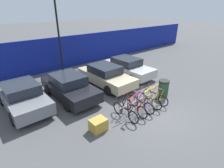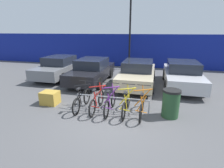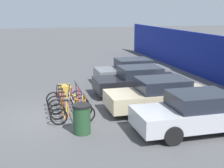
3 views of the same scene
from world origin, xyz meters
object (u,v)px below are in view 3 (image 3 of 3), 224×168
at_px(bike_rack, 73,102).
at_px(bicycle_purple, 69,105).
at_px(bicycle_yellow, 71,109).
at_px(car_black, 138,81).
at_px(car_silver, 197,112).
at_px(cargo_crate, 65,91).
at_px(trash_bin, 82,119).
at_px(bicycle_black, 66,97).
at_px(bicycle_red, 67,101).
at_px(car_grey, 132,71).
at_px(bicycle_orange, 73,114).
at_px(car_beige, 160,95).

distance_m(bike_rack, bicycle_purple, 0.18).
bearing_deg(bicycle_yellow, car_black, 122.36).
bearing_deg(bike_rack, car_silver, 52.43).
bearing_deg(car_silver, bike_rack, -127.57).
distance_m(bicycle_purple, cargo_crate, 2.68).
relative_size(bicycle_yellow, trash_bin, 1.66).
bearing_deg(car_silver, cargo_crate, -145.41).
distance_m(car_silver, cargo_crate, 6.96).
bearing_deg(bicycle_yellow, bicycle_black, 176.25).
bearing_deg(bicycle_black, bicycle_red, -3.66).
xyz_separation_m(car_black, cargo_crate, (-0.56, -3.61, -0.42)).
relative_size(bike_rack, bicycle_purple, 1.70).
distance_m(bike_rack, car_grey, 6.14).
bearing_deg(bicycle_black, car_grey, 125.24).
relative_size(bicycle_orange, car_silver, 0.39).
height_order(bicycle_purple, bicycle_yellow, same).
relative_size(bike_rack, bicycle_red, 1.70).
bearing_deg(car_silver, trash_bin, -102.17).
distance_m(bicycle_black, car_silver, 5.86).
bearing_deg(bicycle_orange, car_beige, 101.92).
distance_m(car_black, car_silver, 5.17).
bearing_deg(car_grey, bicycle_red, -46.31).
distance_m(bicycle_purple, trash_bin, 2.21).
height_order(car_silver, cargo_crate, car_silver).
relative_size(bicycle_red, car_silver, 0.39).
height_order(bicycle_black, car_grey, car_grey).
relative_size(bicycle_orange, cargo_crate, 2.44).
relative_size(bicycle_yellow, car_black, 0.40).
xyz_separation_m(bicycle_orange, trash_bin, (1.00, 0.17, 0.14)).
relative_size(bicycle_red, car_grey, 0.42).
bearing_deg(bike_rack, trash_bin, 0.49).
relative_size(car_beige, trash_bin, 4.30).
bearing_deg(bike_rack, car_beige, 80.32).
bearing_deg(bicycle_black, bike_rack, 3.54).
height_order(car_grey, trash_bin, car_grey).
height_order(bicycle_black, car_silver, car_silver).
bearing_deg(bicycle_purple, car_beige, 82.87).
xyz_separation_m(bicycle_purple, trash_bin, (2.20, 0.17, 0.14)).
relative_size(bicycle_red, bicycle_orange, 1.00).
bearing_deg(bicycle_red, bicycle_black, -179.29).
relative_size(bicycle_red, car_beige, 0.39).
xyz_separation_m(bicycle_purple, car_beige, (0.63, 3.73, 0.31)).
relative_size(car_black, car_beige, 0.97).
xyz_separation_m(bike_rack, bicycle_purple, (-0.02, -0.15, -0.10)).
height_order(car_beige, trash_bin, car_beige).
bearing_deg(trash_bin, car_black, 140.34).
distance_m(bicycle_red, car_grey, 5.85).
xyz_separation_m(bicycle_red, bicycle_orange, (1.73, 0.00, 0.00)).
xyz_separation_m(car_black, trash_bin, (4.32, -3.58, -0.17)).
bearing_deg(bicycle_black, car_beige, 60.71).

